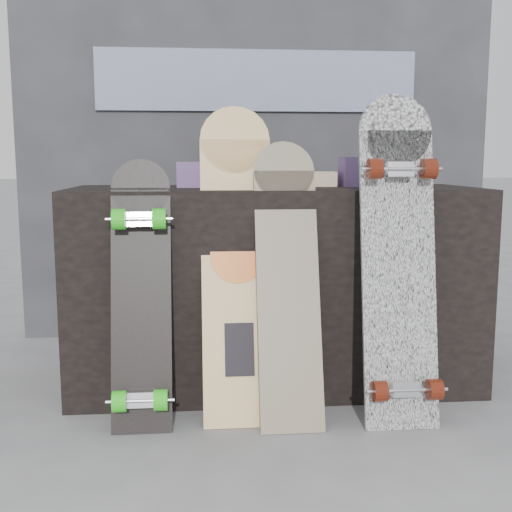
{
  "coord_description": "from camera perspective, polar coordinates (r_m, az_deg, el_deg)",
  "views": [
    {
      "loc": [
        -0.3,
        -2.04,
        0.91
      ],
      "look_at": [
        -0.1,
        0.2,
        0.57
      ],
      "focal_mm": 45.0,
      "sensor_mm": 36.0,
      "label": 1
    }
  ],
  "objects": [
    {
      "name": "vendor_table",
      "position": [
        2.61,
        1.62,
        -2.69
      ],
      "size": [
        1.6,
        0.6,
        0.8
      ],
      "primitive_type": "cube",
      "color": "black",
      "rests_on": "ground"
    },
    {
      "name": "booth",
      "position": [
        3.41,
        -0.04,
        11.8
      ],
      "size": [
        2.4,
        0.22,
        2.2
      ],
      "color": "#313136",
      "rests_on": "ground"
    },
    {
      "name": "longboard_cascadia",
      "position": [
        2.24,
        12.59,
        0.16
      ],
      "size": [
        0.26,
        0.29,
        1.14
      ],
      "rotation": [
        -0.18,
        0.0,
        0.0
      ],
      "color": "white",
      "rests_on": "ground"
    },
    {
      "name": "merch_box_small",
      "position": [
        2.69,
        9.07,
        7.41
      ],
      "size": [
        0.14,
        0.14,
        0.12
      ],
      "primitive_type": "cube",
      "color": "#593670",
      "rests_on": "vendor_table"
    },
    {
      "name": "longboard_geisha",
      "position": [
        2.28,
        -1.68,
        0.36
      ],
      "size": [
        0.26,
        0.35,
        1.11
      ],
      "rotation": [
        -0.29,
        0.0,
        0.0
      ],
      "color": "#CCB789",
      "rests_on": "ground"
    },
    {
      "name": "longboard_celtic",
      "position": [
        2.24,
        2.82,
        -1.51
      ],
      "size": [
        0.22,
        0.32,
        0.98
      ],
      "rotation": [
        -0.31,
        0.0,
        0.0
      ],
      "color": "#CCB08B",
      "rests_on": "ground"
    },
    {
      "name": "merch_box_flat",
      "position": [
        2.66,
        4.68,
        6.84
      ],
      "size": [
        0.22,
        0.1,
        0.06
      ],
      "primitive_type": "cube",
      "color": "#D1B78C",
      "rests_on": "vendor_table"
    },
    {
      "name": "merch_box_purple",
      "position": [
        2.58,
        -5.03,
        7.22
      ],
      "size": [
        0.18,
        0.12,
        0.1
      ],
      "primitive_type": "cube",
      "color": "#593670",
      "rests_on": "vendor_table"
    },
    {
      "name": "ground",
      "position": [
        2.25,
        3.12,
        -15.22
      ],
      "size": [
        60.0,
        60.0,
        0.0
      ],
      "primitive_type": "plane",
      "color": "slate",
      "rests_on": "ground"
    },
    {
      "name": "skateboard_dark",
      "position": [
        2.21,
        -10.2,
        -3.09
      ],
      "size": [
        0.2,
        0.29,
        0.91
      ],
      "rotation": [
        -0.23,
        0.0,
        0.0
      ],
      "color": "black",
      "rests_on": "ground"
    }
  ]
}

